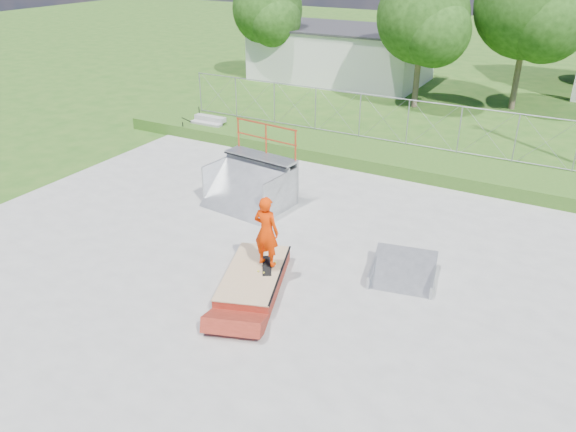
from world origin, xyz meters
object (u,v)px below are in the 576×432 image
at_px(quarter_pipe, 247,170).
at_px(grind_box, 254,278).
at_px(flat_bank_ramp, 403,271).
at_px(skater, 266,234).

bearing_deg(quarter_pipe, grind_box, -49.06).
bearing_deg(grind_box, flat_bank_ramp, 14.64).
bearing_deg(flat_bank_ramp, grind_box, -157.64).
bearing_deg(flat_bank_ramp, quarter_pipe, 151.55).
relative_size(grind_box, flat_bank_ramp, 1.83).
height_order(grind_box, flat_bank_ramp, flat_bank_ramp).
bearing_deg(grind_box, quarter_pipe, 105.64).
bearing_deg(skater, quarter_pipe, -50.64).
distance_m(grind_box, flat_bank_ramp, 3.76).
relative_size(flat_bank_ramp, skater, 0.92).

